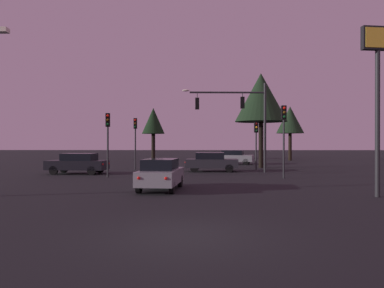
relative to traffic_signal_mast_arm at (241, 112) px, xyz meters
name	(u,v)px	position (x,y,z in m)	size (l,w,h in m)	color
ground_plane	(195,168)	(-3.65, 4.99, -4.68)	(168.00, 168.00, 0.00)	black
traffic_signal_mast_arm	(241,112)	(0.00, 0.00, 0.00)	(6.54, 0.54, 6.94)	#232326
traffic_light_corner_left	(135,133)	(-8.72, 2.63, -1.56)	(0.33, 0.37, 4.40)	#232326
traffic_light_corner_right	(256,136)	(1.53, 2.42, -1.79)	(0.33, 0.37, 4.06)	#232326
traffic_light_median	(284,127)	(2.20, -4.73, -1.36)	(0.32, 0.36, 4.71)	#232326
traffic_light_far_side	(108,132)	(-9.36, -4.31, -1.65)	(0.35, 0.38, 4.27)	#232326
car_nearside_lane	(161,174)	(-5.16, -10.77, -3.89)	(2.07, 4.13, 1.52)	gray
car_crossing_left	(211,162)	(-2.29, 0.83, -3.89)	(4.28, 2.06, 1.52)	#232328
car_crossing_right	(78,163)	(-12.25, -1.61, -3.88)	(4.48, 2.21, 1.52)	black
car_far_lane	(234,157)	(0.46, 10.84, -3.89)	(4.31, 2.76, 1.52)	gray
store_sign_illuminated	(378,73)	(4.26, -12.90, 0.59)	(1.42, 0.44, 7.22)	#232326
tree_behind_sign	(153,121)	(-9.56, 21.81, 0.57)	(3.12, 3.12, 7.12)	black
tree_left_far	(261,98)	(2.42, 5.31, 1.77)	(4.79, 4.79, 8.73)	black
tree_center_horizon	(290,120)	(8.61, 19.50, 0.57)	(3.56, 3.56, 7.05)	black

